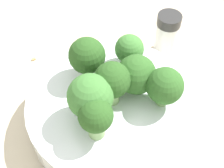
# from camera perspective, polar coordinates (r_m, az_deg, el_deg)

# --- Properties ---
(ground_plane) EXTENTS (3.00, 3.00, 0.00)m
(ground_plane) POSITION_cam_1_polar(r_m,az_deg,el_deg) (0.42, 0.00, -6.92)
(ground_plane) COLOR beige
(bowl) EXTENTS (0.21, 0.21, 0.05)m
(bowl) POSITION_cam_1_polar(r_m,az_deg,el_deg) (0.40, 0.00, -5.05)
(bowl) COLOR silver
(bowl) RESTS_ON ground_plane
(broccoli_floret_0) EXTENTS (0.04, 0.04, 0.06)m
(broccoli_floret_0) POSITION_cam_1_polar(r_m,az_deg,el_deg) (0.35, -0.25, 0.52)
(broccoli_floret_0) COLOR #8EB770
(broccoli_floret_0) RESTS_ON bowl
(broccoli_floret_1) EXTENTS (0.05, 0.05, 0.05)m
(broccoli_floret_1) POSITION_cam_1_polar(r_m,az_deg,el_deg) (0.37, 4.44, 1.65)
(broccoli_floret_1) COLOR #8EB770
(broccoli_floret_1) RESTS_ON bowl
(broccoli_floret_2) EXTENTS (0.05, 0.05, 0.06)m
(broccoli_floret_2) POSITION_cam_1_polar(r_m,az_deg,el_deg) (0.38, -4.59, 5.09)
(broccoli_floret_2) COLOR #8EB770
(broccoli_floret_2) RESTS_ON bowl
(broccoli_floret_3) EXTENTS (0.05, 0.05, 0.06)m
(broccoli_floret_3) POSITION_cam_1_polar(r_m,az_deg,el_deg) (0.34, -4.26, -2.15)
(broccoli_floret_3) COLOR #7A9E5B
(broccoli_floret_3) RESTS_ON bowl
(broccoli_floret_4) EXTENTS (0.04, 0.04, 0.05)m
(broccoli_floret_4) POSITION_cam_1_polar(r_m,az_deg,el_deg) (0.40, 3.18, 6.32)
(broccoli_floret_4) COLOR #7A9E5B
(broccoli_floret_4) RESTS_ON bowl
(broccoli_floret_5) EXTENTS (0.04, 0.04, 0.06)m
(broccoli_floret_5) POSITION_cam_1_polar(r_m,az_deg,el_deg) (0.33, -2.98, -6.11)
(broccoli_floret_5) COLOR #8EB770
(broccoli_floret_5) RESTS_ON bowl
(broccoli_floret_6) EXTENTS (0.04, 0.04, 0.05)m
(broccoli_floret_6) POSITION_cam_1_polar(r_m,az_deg,el_deg) (0.36, 9.63, -0.45)
(broccoli_floret_6) COLOR #84AD66
(broccoli_floret_6) RESTS_ON bowl
(pepper_shaker) EXTENTS (0.04, 0.04, 0.07)m
(pepper_shaker) POSITION_cam_1_polar(r_m,az_deg,el_deg) (0.49, 9.99, 9.00)
(pepper_shaker) COLOR silver
(pepper_shaker) RESTS_ON ground_plane
(almond_crumb_0) EXTENTS (0.01, 0.00, 0.01)m
(almond_crumb_0) POSITION_cam_1_polar(r_m,az_deg,el_deg) (0.51, -14.16, 4.54)
(almond_crumb_0) COLOR tan
(almond_crumb_0) RESTS_ON ground_plane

